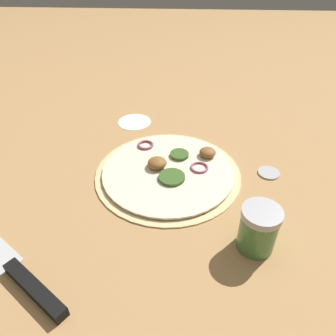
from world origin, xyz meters
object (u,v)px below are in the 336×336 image
object	(u,v)px
pizza	(169,171)
spice_jar	(258,229)
loose_cap	(269,172)
knife	(16,271)

from	to	relation	value
pizza	spice_jar	bearing A→B (deg)	39.35
pizza	loose_cap	size ratio (longest dim) A/B	6.75
pizza	loose_cap	world-z (taller)	pizza
pizza	spice_jar	world-z (taller)	spice_jar
knife	spice_jar	distance (m)	0.37
loose_cap	knife	bearing A→B (deg)	-58.33
spice_jar	knife	bearing A→B (deg)	-78.97
pizza	spice_jar	size ratio (longest dim) A/B	3.77
pizza	loose_cap	distance (m)	0.21
knife	spice_jar	xyz separation A→B (m)	(-0.07, 0.37, 0.03)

